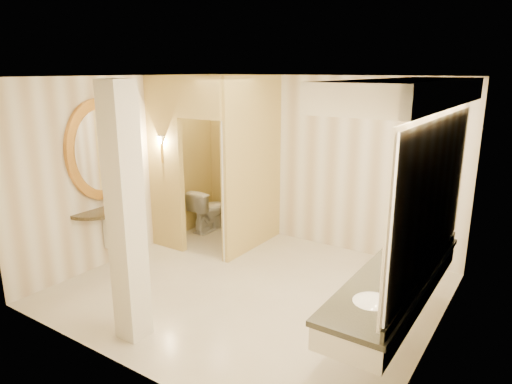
# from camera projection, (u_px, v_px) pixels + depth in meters

# --- Properties ---
(floor) EXTENTS (4.50, 4.50, 0.00)m
(floor) POSITION_uv_depth(u_px,v_px,m) (250.00, 289.00, 5.97)
(floor) COLOR silver
(floor) RESTS_ON ground
(ceiling) EXTENTS (4.50, 4.50, 0.00)m
(ceiling) POSITION_uv_depth(u_px,v_px,m) (250.00, 77.00, 5.27)
(ceiling) COLOR silver
(ceiling) RESTS_ON wall_back
(wall_back) EXTENTS (4.50, 0.02, 2.70)m
(wall_back) POSITION_uv_depth(u_px,v_px,m) (321.00, 163.00, 7.23)
(wall_back) COLOR white
(wall_back) RESTS_ON floor
(wall_front) EXTENTS (4.50, 0.02, 2.70)m
(wall_front) POSITION_uv_depth(u_px,v_px,m) (122.00, 238.00, 4.01)
(wall_front) COLOR white
(wall_front) RESTS_ON floor
(wall_left) EXTENTS (0.02, 4.00, 2.70)m
(wall_left) POSITION_uv_depth(u_px,v_px,m) (126.00, 168.00, 6.82)
(wall_left) COLOR white
(wall_left) RESTS_ON floor
(wall_right) EXTENTS (0.02, 4.00, 2.70)m
(wall_right) POSITION_uv_depth(u_px,v_px,m) (441.00, 222.00, 4.42)
(wall_right) COLOR white
(wall_right) RESTS_ON floor
(toilet_closet) EXTENTS (1.50, 1.55, 2.70)m
(toilet_closet) POSITION_uv_depth(u_px,v_px,m) (226.00, 164.00, 6.99)
(toilet_closet) COLOR #D8BE71
(toilet_closet) RESTS_ON floor
(wall_sconce) EXTENTS (0.14, 0.14, 0.42)m
(wall_sconce) POSITION_uv_depth(u_px,v_px,m) (161.00, 141.00, 6.90)
(wall_sconce) COLOR gold
(wall_sconce) RESTS_ON toilet_closet
(vanity) EXTENTS (0.75, 2.71, 2.09)m
(vanity) POSITION_uv_depth(u_px,v_px,m) (406.00, 198.00, 4.22)
(vanity) COLOR white
(vanity) RESTS_ON floor
(console_shelf) EXTENTS (1.09, 1.09, 1.99)m
(console_shelf) POSITION_uv_depth(u_px,v_px,m) (102.00, 174.00, 6.43)
(console_shelf) COLOR black
(console_shelf) RESTS_ON floor
(pillar) EXTENTS (0.28, 0.28, 2.70)m
(pillar) POSITION_uv_depth(u_px,v_px,m) (126.00, 216.00, 4.60)
(pillar) COLOR white
(pillar) RESTS_ON floor
(tissue_box) EXTENTS (0.17, 0.17, 0.13)m
(tissue_box) POSITION_uv_depth(u_px,v_px,m) (120.00, 201.00, 6.57)
(tissue_box) COLOR black
(tissue_box) RESTS_ON console_shelf
(toilet) EXTENTS (0.43, 0.74, 0.75)m
(toilet) POSITION_uv_depth(u_px,v_px,m) (208.00, 210.00, 8.10)
(toilet) COLOR white
(toilet) RESTS_ON floor
(soap_bottle_a) EXTENTS (0.07, 0.07, 0.13)m
(soap_bottle_a) POSITION_uv_depth(u_px,v_px,m) (405.00, 253.00, 4.73)
(soap_bottle_a) COLOR beige
(soap_bottle_a) RESTS_ON vanity
(soap_bottle_b) EXTENTS (0.12, 0.12, 0.11)m
(soap_bottle_b) POSITION_uv_depth(u_px,v_px,m) (404.00, 252.00, 4.77)
(soap_bottle_b) COLOR silver
(soap_bottle_b) RESTS_ON vanity
(soap_bottle_c) EXTENTS (0.09, 0.09, 0.21)m
(soap_bottle_c) POSITION_uv_depth(u_px,v_px,m) (390.00, 256.00, 4.55)
(soap_bottle_c) COLOR #C6B28C
(soap_bottle_c) RESTS_ON vanity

